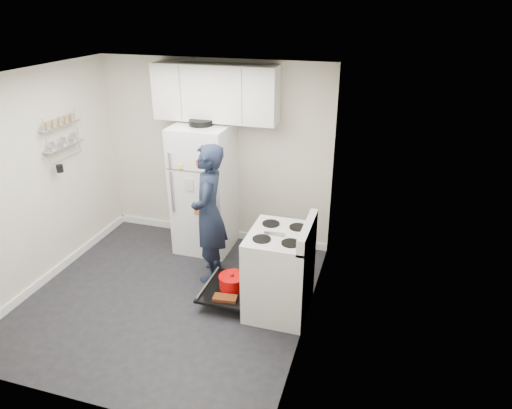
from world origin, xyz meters
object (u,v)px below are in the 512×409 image
(open_oven_door, at_px, (230,285))
(person, at_px, (209,214))
(electric_range, at_px, (278,273))
(refrigerator, at_px, (204,188))

(open_oven_door, distance_m, person, 0.88)
(electric_range, bearing_deg, open_oven_door, 179.26)
(open_oven_door, relative_size, refrigerator, 0.40)
(electric_range, relative_size, open_oven_door, 1.53)
(open_oven_door, bearing_deg, electric_range, -0.74)
(open_oven_door, distance_m, refrigerator, 1.48)
(electric_range, xyz_separation_m, person, (-0.96, 0.43, 0.38))
(refrigerator, bearing_deg, person, -63.36)
(electric_range, bearing_deg, refrigerator, 139.80)
(open_oven_door, xyz_separation_m, refrigerator, (-0.74, 1.09, 0.68))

